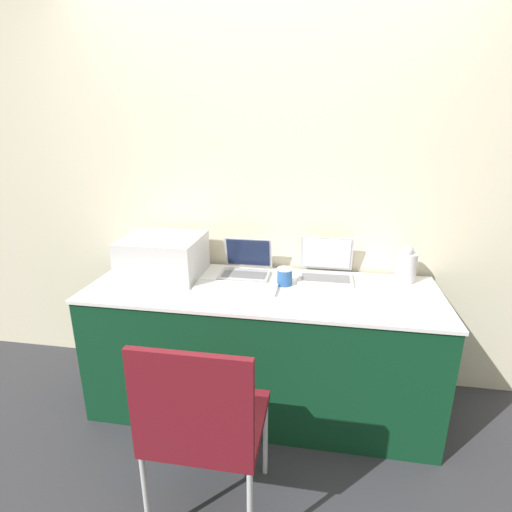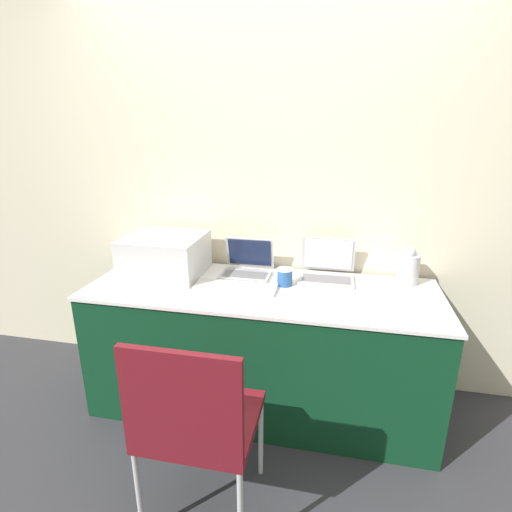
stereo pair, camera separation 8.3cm
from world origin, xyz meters
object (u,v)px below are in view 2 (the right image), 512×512
at_px(laptop_left, 247,267).
at_px(laptop_right, 327,270).
at_px(external_keyboard, 235,287).
at_px(printer, 165,254).
at_px(metal_pitcher, 408,267).
at_px(chair, 195,418).
at_px(coffee_cup, 285,277).

height_order(laptop_left, laptop_right, laptop_right).
distance_m(laptop_right, external_keyboard, 0.58).
relative_size(laptop_right, external_keyboard, 0.69).
height_order(printer, external_keyboard, printer).
bearing_deg(metal_pitcher, external_keyboard, -163.05).
height_order(laptop_left, chair, laptop_left).
bearing_deg(external_keyboard, metal_pitcher, 16.95).
distance_m(printer, metal_pitcher, 1.46).
distance_m(external_keyboard, coffee_cup, 0.29).
distance_m(printer, external_keyboard, 0.52).
distance_m(laptop_right, metal_pitcher, 0.47).
distance_m(laptop_left, metal_pitcher, 0.96).
bearing_deg(chair, coffee_cup, 75.16).
distance_m(laptop_right, coffee_cup, 0.29).
distance_m(laptop_left, coffee_cup, 0.29).
height_order(external_keyboard, metal_pitcher, metal_pitcher).
relative_size(coffee_cup, chair, 0.11).
relative_size(laptop_left, metal_pitcher, 1.35).
bearing_deg(external_keyboard, laptop_left, 87.66).
bearing_deg(coffee_cup, metal_pitcher, 14.29).
xyz_separation_m(printer, coffee_cup, (0.75, -0.03, -0.08)).
distance_m(laptop_right, chair, 1.19).
relative_size(laptop_right, chair, 0.35).
relative_size(laptop_right, coffee_cup, 3.15).
bearing_deg(external_keyboard, laptop_right, 28.89).
height_order(laptop_left, coffee_cup, laptop_left).
relative_size(printer, coffee_cup, 4.49).
relative_size(external_keyboard, chair, 0.50).
bearing_deg(metal_pitcher, printer, -173.96).
xyz_separation_m(metal_pitcher, chair, (-0.94, -1.07, -0.34)).
distance_m(laptop_left, external_keyboard, 0.25).
xyz_separation_m(coffee_cup, chair, (-0.24, -0.90, -0.29)).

